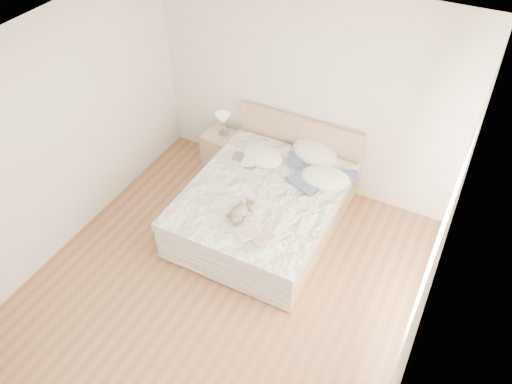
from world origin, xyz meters
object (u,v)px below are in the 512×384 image
at_px(photo_book, 244,159).
at_px(childrens_book, 257,236).
at_px(bed, 265,205).
at_px(teddy_bear, 239,215).
at_px(table_lamp, 223,120).
at_px(nightstand, 222,151).

relative_size(photo_book, childrens_book, 0.94).
xyz_separation_m(bed, teddy_bear, (-0.03, -0.59, 0.34)).
relative_size(bed, teddy_bear, 6.99).
height_order(bed, table_lamp, bed).
bearing_deg(photo_book, childrens_book, -65.38).
height_order(bed, nightstand, bed).
xyz_separation_m(table_lamp, childrens_book, (1.30, -1.54, -0.16)).
height_order(table_lamp, teddy_bear, table_lamp).
bearing_deg(bed, teddy_bear, -93.14).
distance_m(bed, table_lamp, 1.37).
bearing_deg(table_lamp, nightstand, -123.11).
bearing_deg(childrens_book, bed, 141.09).
relative_size(bed, childrens_book, 5.89).
xyz_separation_m(childrens_book, teddy_bear, (-0.31, 0.17, 0.02)).
xyz_separation_m(table_lamp, teddy_bear, (0.99, -1.36, -0.14)).
xyz_separation_m(photo_book, teddy_bear, (0.44, -0.92, 0.02)).
bearing_deg(photo_book, nightstand, 135.22).
relative_size(photo_book, teddy_bear, 1.11).
bearing_deg(teddy_bear, table_lamp, 149.76).
distance_m(bed, photo_book, 0.65).
height_order(childrens_book, teddy_bear, teddy_bear).
relative_size(table_lamp, teddy_bear, 1.03).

